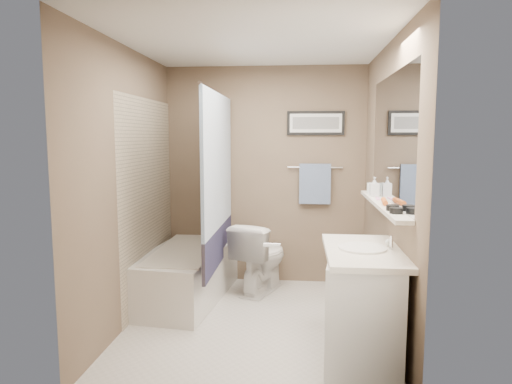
# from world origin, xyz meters

# --- Properties ---
(ground) EXTENTS (2.50, 2.50, 0.00)m
(ground) POSITION_xyz_m (0.00, 0.00, 0.00)
(ground) COLOR beige
(ground) RESTS_ON ground
(ceiling) EXTENTS (2.20, 2.50, 0.04)m
(ceiling) POSITION_xyz_m (0.00, 0.00, 2.38)
(ceiling) COLOR silver
(ceiling) RESTS_ON wall_back
(wall_back) EXTENTS (2.20, 0.04, 2.40)m
(wall_back) POSITION_xyz_m (0.00, 1.23, 1.20)
(wall_back) COLOR brown
(wall_back) RESTS_ON ground
(wall_front) EXTENTS (2.20, 0.04, 2.40)m
(wall_front) POSITION_xyz_m (0.00, -1.23, 1.20)
(wall_front) COLOR brown
(wall_front) RESTS_ON ground
(wall_left) EXTENTS (0.04, 2.50, 2.40)m
(wall_left) POSITION_xyz_m (-1.08, 0.00, 1.20)
(wall_left) COLOR brown
(wall_left) RESTS_ON ground
(wall_right) EXTENTS (0.04, 2.50, 2.40)m
(wall_right) POSITION_xyz_m (1.08, 0.00, 1.20)
(wall_right) COLOR brown
(wall_right) RESTS_ON ground
(tile_surround) EXTENTS (0.02, 1.55, 2.00)m
(tile_surround) POSITION_xyz_m (-1.09, 0.50, 1.00)
(tile_surround) COLOR tan
(tile_surround) RESTS_ON wall_left
(curtain_rod) EXTENTS (0.02, 1.55, 0.02)m
(curtain_rod) POSITION_xyz_m (-0.40, 0.50, 2.05)
(curtain_rod) COLOR silver
(curtain_rod) RESTS_ON wall_left
(curtain_upper) EXTENTS (0.03, 1.45, 1.28)m
(curtain_upper) POSITION_xyz_m (-0.40, 0.50, 1.40)
(curtain_upper) COLOR silver
(curtain_upper) RESTS_ON curtain_rod
(curtain_lower) EXTENTS (0.03, 1.45, 0.36)m
(curtain_lower) POSITION_xyz_m (-0.40, 0.50, 0.58)
(curtain_lower) COLOR #262444
(curtain_lower) RESTS_ON curtain_rod
(mirror) EXTENTS (0.02, 1.60, 1.00)m
(mirror) POSITION_xyz_m (1.09, -0.15, 1.62)
(mirror) COLOR silver
(mirror) RESTS_ON wall_right
(shelf) EXTENTS (0.12, 1.60, 0.03)m
(shelf) POSITION_xyz_m (1.04, -0.15, 1.10)
(shelf) COLOR silver
(shelf) RESTS_ON wall_right
(towel_bar) EXTENTS (0.60, 0.02, 0.02)m
(towel_bar) POSITION_xyz_m (0.55, 1.22, 1.30)
(towel_bar) COLOR silver
(towel_bar) RESTS_ON wall_back
(towel) EXTENTS (0.34, 0.05, 0.44)m
(towel) POSITION_xyz_m (0.55, 1.20, 1.12)
(towel) COLOR #88A0C5
(towel) RESTS_ON towel_bar
(art_frame) EXTENTS (0.62, 0.02, 0.26)m
(art_frame) POSITION_xyz_m (0.55, 1.23, 1.78)
(art_frame) COLOR black
(art_frame) RESTS_ON wall_back
(art_mat) EXTENTS (0.56, 0.00, 0.20)m
(art_mat) POSITION_xyz_m (0.55, 1.22, 1.78)
(art_mat) COLOR white
(art_mat) RESTS_ON art_frame
(art_image) EXTENTS (0.50, 0.00, 0.13)m
(art_image) POSITION_xyz_m (0.55, 1.22, 1.78)
(art_image) COLOR #595959
(art_image) RESTS_ON art_mat
(door) EXTENTS (0.80, 0.02, 2.00)m
(door) POSITION_xyz_m (0.55, -1.24, 1.00)
(door) COLOR silver
(door) RESTS_ON wall_front
(door_handle) EXTENTS (0.10, 0.02, 0.02)m
(door_handle) POSITION_xyz_m (0.22, -1.19, 1.00)
(door_handle) COLOR silver
(door_handle) RESTS_ON door
(bathtub) EXTENTS (0.87, 1.57, 0.50)m
(bathtub) POSITION_xyz_m (-0.75, 0.59, 0.25)
(bathtub) COLOR silver
(bathtub) RESTS_ON ground
(tub_rim) EXTENTS (0.56, 1.36, 0.02)m
(tub_rim) POSITION_xyz_m (-0.75, 0.59, 0.50)
(tub_rim) COLOR beige
(tub_rim) RESTS_ON bathtub
(toilet) EXTENTS (0.66, 0.83, 0.75)m
(toilet) POSITION_xyz_m (-0.02, 0.86, 0.37)
(toilet) COLOR white
(toilet) RESTS_ON ground
(vanity) EXTENTS (0.60, 0.95, 0.80)m
(vanity) POSITION_xyz_m (0.85, -0.58, 0.40)
(vanity) COLOR silver
(vanity) RESTS_ON ground
(countertop) EXTENTS (0.54, 0.96, 0.04)m
(countertop) POSITION_xyz_m (0.84, -0.58, 0.82)
(countertop) COLOR white
(countertop) RESTS_ON vanity
(sink_basin) EXTENTS (0.34, 0.34, 0.01)m
(sink_basin) POSITION_xyz_m (0.83, -0.58, 0.85)
(sink_basin) COLOR white
(sink_basin) RESTS_ON countertop
(faucet_spout) EXTENTS (0.02, 0.02, 0.10)m
(faucet_spout) POSITION_xyz_m (1.03, -0.58, 0.89)
(faucet_spout) COLOR white
(faucet_spout) RESTS_ON countertop
(faucet_knob) EXTENTS (0.05, 0.05, 0.05)m
(faucet_knob) POSITION_xyz_m (1.03, -0.48, 0.87)
(faucet_knob) COLOR silver
(faucet_knob) RESTS_ON countertop
(candle_bowl_near) EXTENTS (0.09, 0.09, 0.04)m
(candle_bowl_near) POSITION_xyz_m (1.04, -0.68, 1.14)
(candle_bowl_near) COLOR black
(candle_bowl_near) RESTS_ON shelf
(candle_bowl_far) EXTENTS (0.09, 0.09, 0.04)m
(candle_bowl_far) POSITION_xyz_m (1.04, -0.56, 1.14)
(candle_bowl_far) COLOR black
(candle_bowl_far) RESTS_ON shelf
(hair_brush_front) EXTENTS (0.06, 0.22, 0.04)m
(hair_brush_front) POSITION_xyz_m (1.04, -0.25, 1.14)
(hair_brush_front) COLOR #C1531B
(hair_brush_front) RESTS_ON shelf
(pink_comb) EXTENTS (0.04, 0.16, 0.01)m
(pink_comb) POSITION_xyz_m (1.04, 0.05, 1.12)
(pink_comb) COLOR pink
(pink_comb) RESTS_ON shelf
(glass_jar) EXTENTS (0.08, 0.08, 0.10)m
(glass_jar) POSITION_xyz_m (1.04, 0.40, 1.17)
(glass_jar) COLOR silver
(glass_jar) RESTS_ON shelf
(soap_bottle) EXTENTS (0.08, 0.08, 0.17)m
(soap_bottle) POSITION_xyz_m (1.04, 0.24, 1.20)
(soap_bottle) COLOR #999999
(soap_bottle) RESTS_ON shelf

